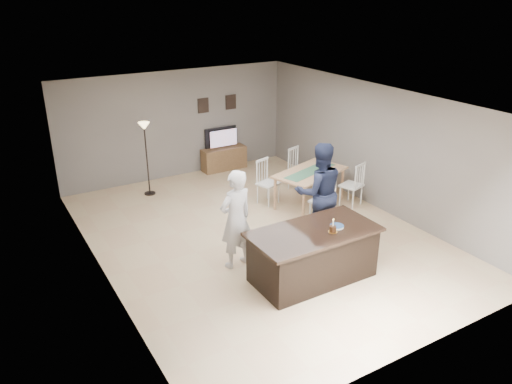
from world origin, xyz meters
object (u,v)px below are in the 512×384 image
television (222,138)px  plate_stack (337,226)px  tv_console (224,159)px  woman (236,219)px  dining_table (310,177)px  kitchen_island (313,254)px  birthday_cake (333,229)px  floor_lamp (145,139)px  man (319,192)px

television → plate_stack: 5.80m
tv_console → woman: 5.03m
tv_console → dining_table: 3.11m
kitchen_island → dining_table: size_ratio=0.95×
television → birthday_cake: birthday_cake is taller
woman → kitchen_island: bearing=121.2°
kitchen_island → woman: woman is taller
floor_lamp → dining_table: bearing=-39.5°
tv_console → birthday_cake: birthday_cake is taller
man → birthday_cake: man is taller
plate_stack → dining_table: bearing=61.9°
tv_console → dining_table: size_ratio=0.53×
television → dining_table: 3.17m
man → floor_lamp: (-2.07, 3.83, 0.38)m
woman → floor_lamp: (-0.22, 3.91, 0.46)m
kitchen_island → television: television is taller
kitchen_island → tv_console: kitchen_island is taller
plate_stack → dining_table: dining_table is taller
tv_console → floor_lamp: size_ratio=0.69×
television → kitchen_island: bearing=78.0°
woman → birthday_cake: size_ratio=7.60×
woman → dining_table: 3.10m
birthday_cake → floor_lamp: floor_lamp is taller
birthday_cake → dining_table: size_ratio=0.10×
kitchen_island → tv_console: bearing=77.8°
television → birthday_cake: 5.91m
television → dining_table: size_ratio=0.40×
man → birthday_cake: bearing=79.8°
plate_stack → dining_table: size_ratio=0.10×
kitchen_island → television: bearing=78.0°
tv_console → birthday_cake: bearing=-99.6°
birthday_cake → plate_stack: 0.19m
floor_lamp → plate_stack: bearing=-73.4°
kitchen_island → television: size_ratio=2.35×
woman → floor_lamp: bearing=-96.5°
tv_console → floor_lamp: 2.62m
birthday_cake → dining_table: bearing=60.1°
television → man: size_ratio=0.47×
birthday_cake → floor_lamp: (-1.35, 5.13, 0.40)m
floor_lamp → television: bearing=16.8°
woman → floor_lamp: woman is taller
man → plate_stack: man is taller
man → birthday_cake: (-0.72, -1.31, -0.02)m
floor_lamp → man: bearing=-61.6°
man → floor_lamp: man is taller
dining_table → woman: bearing=-168.7°
kitchen_island → plate_stack: size_ratio=9.25×
man → plate_stack: bearing=83.9°
birthday_cake → plate_stack: bearing=29.8°
tv_console → plate_stack: 5.76m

